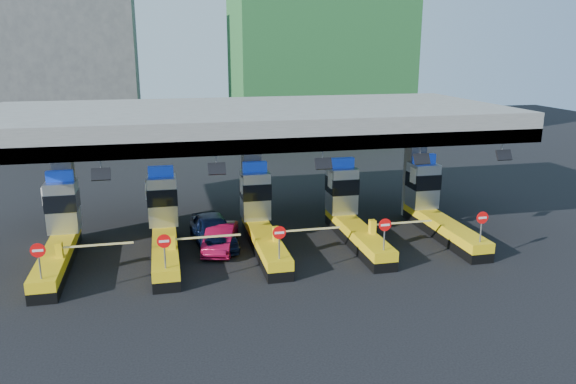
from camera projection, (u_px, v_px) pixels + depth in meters
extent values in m
plane|color=black|center=(261.00, 245.00, 29.77)|extent=(120.00, 120.00, 0.00)
cube|color=slate|center=(251.00, 120.00, 31.01)|extent=(28.00, 12.00, 1.50)
cube|color=#4C4C49|center=(270.00, 145.00, 25.74)|extent=(28.00, 0.60, 0.70)
cube|color=slate|center=(65.00, 192.00, 29.76)|extent=(1.00, 1.00, 5.50)
cube|color=slate|center=(252.00, 182.00, 31.90)|extent=(1.00, 1.00, 5.50)
cube|color=slate|center=(414.00, 173.00, 34.04)|extent=(1.00, 1.00, 5.50)
cylinder|color=slate|center=(101.00, 165.00, 24.28)|extent=(0.06, 0.06, 0.50)
cube|color=black|center=(101.00, 174.00, 24.18)|extent=(0.80, 0.38, 0.54)
cylinder|color=slate|center=(216.00, 160.00, 25.35)|extent=(0.06, 0.06, 0.50)
cube|color=black|center=(217.00, 169.00, 25.25)|extent=(0.80, 0.38, 0.54)
cylinder|color=slate|center=(322.00, 156.00, 26.42)|extent=(0.06, 0.06, 0.50)
cube|color=black|center=(324.00, 164.00, 26.32)|extent=(0.80, 0.38, 0.54)
cylinder|color=slate|center=(420.00, 151.00, 27.49)|extent=(0.06, 0.06, 0.50)
cube|color=black|center=(422.00, 159.00, 27.40)|extent=(0.80, 0.38, 0.54)
cylinder|color=slate|center=(502.00, 148.00, 28.46)|extent=(0.06, 0.06, 0.50)
cube|color=black|center=(504.00, 155.00, 28.36)|extent=(0.80, 0.38, 0.54)
cube|color=black|center=(58.00, 263.00, 26.62)|extent=(1.20, 8.00, 0.50)
cube|color=#E5B70C|center=(57.00, 254.00, 26.50)|extent=(1.20, 8.00, 0.50)
cube|color=#9EA3A8|center=(63.00, 206.00, 28.74)|extent=(1.50, 1.50, 2.60)
cube|color=black|center=(62.00, 200.00, 28.65)|extent=(1.56, 1.56, 0.90)
cube|color=#0C2DBF|center=(60.00, 176.00, 28.34)|extent=(1.30, 0.35, 0.55)
cube|color=white|center=(43.00, 195.00, 28.11)|extent=(0.06, 0.70, 0.90)
cylinder|color=slate|center=(40.00, 264.00, 22.87)|extent=(0.07, 0.07, 1.30)
cylinder|color=red|center=(38.00, 250.00, 22.69)|extent=(0.60, 0.04, 0.60)
cube|color=white|center=(38.00, 251.00, 22.67)|extent=(0.42, 0.02, 0.10)
cube|color=#E5B70C|center=(59.00, 250.00, 25.29)|extent=(0.30, 0.35, 0.70)
cube|color=white|center=(97.00, 245.00, 25.61)|extent=(3.20, 0.08, 0.08)
cube|color=black|center=(165.00, 255.00, 27.69)|extent=(1.20, 8.00, 0.50)
cube|color=#E5B70C|center=(165.00, 245.00, 27.57)|extent=(1.20, 8.00, 0.50)
cube|color=#9EA3A8|center=(162.00, 200.00, 29.81)|extent=(1.50, 1.50, 2.60)
cube|color=black|center=(162.00, 195.00, 29.72)|extent=(1.56, 1.56, 0.90)
cube|color=#0C2DBF|center=(161.00, 171.00, 29.41)|extent=(1.30, 0.35, 0.55)
cube|color=white|center=(146.00, 190.00, 29.18)|extent=(0.06, 0.70, 0.90)
cylinder|color=slate|center=(165.00, 254.00, 23.94)|extent=(0.07, 0.07, 1.30)
cylinder|color=red|center=(164.00, 241.00, 23.76)|extent=(0.60, 0.04, 0.60)
cube|color=white|center=(164.00, 241.00, 23.74)|extent=(0.42, 0.02, 0.10)
cube|color=#E5B70C|center=(172.00, 242.00, 26.36)|extent=(0.30, 0.35, 0.70)
cube|color=white|center=(207.00, 237.00, 26.69)|extent=(3.20, 0.08, 0.08)
cube|color=black|center=(265.00, 247.00, 28.77)|extent=(1.20, 8.00, 0.50)
cube|color=#E5B70C|center=(265.00, 238.00, 28.64)|extent=(1.20, 8.00, 0.50)
cube|color=#9EA3A8|center=(255.00, 195.00, 30.88)|extent=(1.50, 1.50, 2.60)
cube|color=black|center=(255.00, 190.00, 30.79)|extent=(1.56, 1.56, 0.90)
cube|color=#0C2DBF|center=(255.00, 167.00, 30.48)|extent=(1.30, 0.35, 0.55)
cube|color=white|center=(241.00, 185.00, 30.25)|extent=(0.06, 0.70, 0.90)
cylinder|color=slate|center=(279.00, 245.00, 25.01)|extent=(0.07, 0.07, 1.30)
cylinder|color=red|center=(279.00, 233.00, 24.83)|extent=(0.60, 0.04, 0.60)
cube|color=white|center=(279.00, 233.00, 24.81)|extent=(0.42, 0.02, 0.10)
cube|color=#E5B70C|center=(276.00, 234.00, 27.43)|extent=(0.30, 0.35, 0.70)
cube|color=white|center=(309.00, 229.00, 27.76)|extent=(3.20, 0.08, 0.08)
cube|color=black|center=(357.00, 240.00, 29.84)|extent=(1.20, 8.00, 0.50)
cube|color=#E5B70C|center=(357.00, 231.00, 29.71)|extent=(1.20, 8.00, 0.50)
cube|color=#9EA3A8|center=(342.00, 190.00, 31.95)|extent=(1.50, 1.50, 2.60)
cube|color=black|center=(342.00, 185.00, 31.86)|extent=(1.56, 1.56, 0.90)
cube|color=#0C2DBF|center=(342.00, 163.00, 31.55)|extent=(1.30, 0.35, 0.55)
cube|color=white|center=(330.00, 180.00, 31.32)|extent=(0.06, 0.70, 0.90)
cylinder|color=slate|center=(384.00, 237.00, 26.09)|extent=(0.07, 0.07, 1.30)
cylinder|color=red|center=(385.00, 225.00, 25.90)|extent=(0.60, 0.04, 0.60)
cube|color=white|center=(385.00, 225.00, 25.88)|extent=(0.42, 0.02, 0.10)
cube|color=#E5B70C|center=(372.00, 227.00, 28.50)|extent=(0.30, 0.35, 0.70)
cube|color=white|center=(403.00, 223.00, 28.83)|extent=(3.20, 0.08, 0.08)
cube|color=black|center=(443.00, 233.00, 30.91)|extent=(1.20, 8.00, 0.50)
cube|color=#E5B70C|center=(444.00, 224.00, 30.78)|extent=(1.20, 8.00, 0.50)
cube|color=#9EA3A8|center=(423.00, 185.00, 33.03)|extent=(1.50, 1.50, 2.60)
cube|color=black|center=(423.00, 180.00, 32.93)|extent=(1.56, 1.56, 0.90)
cube|color=#0C2DBF|center=(424.00, 159.00, 32.62)|extent=(1.30, 0.35, 0.55)
cube|color=white|center=(413.00, 175.00, 32.39)|extent=(0.06, 0.70, 0.90)
cylinder|color=slate|center=(481.00, 229.00, 27.16)|extent=(0.07, 0.07, 1.30)
cylinder|color=red|center=(482.00, 218.00, 26.98)|extent=(0.60, 0.04, 0.60)
cube|color=white|center=(483.00, 218.00, 26.95)|extent=(0.42, 0.02, 0.10)
cube|color=#E5B70C|center=(462.00, 220.00, 29.57)|extent=(0.30, 0.35, 0.70)
cube|color=white|center=(490.00, 216.00, 29.90)|extent=(3.20, 0.08, 0.08)
cube|color=#1E5926|center=(318.00, 8.00, 58.95)|extent=(18.00, 12.00, 28.00)
cube|color=#4C4C49|center=(67.00, 57.00, 58.43)|extent=(14.00, 10.00, 18.00)
imported|color=black|center=(213.00, 231.00, 29.51)|extent=(2.52, 5.05, 1.65)
imported|color=maroon|center=(220.00, 238.00, 28.95)|extent=(2.35, 4.25, 1.33)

